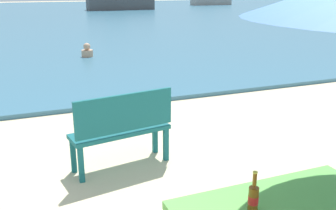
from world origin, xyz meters
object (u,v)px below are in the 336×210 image
Objects in this scene: bench_teal_center at (123,126)px; swimmer_person at (87,51)px; beer_bottle_amber at (253,196)px; boat_barge at (120,1)px.

swimmer_person is at bearing 82.81° from bench_teal_center.
bench_teal_center is (-0.21, 2.33, -0.31)m from beer_bottle_amber.
boat_barge is (8.21, 30.63, 0.32)m from bench_teal_center.
beer_bottle_amber is 0.21× the size of bench_teal_center.
bench_teal_center is at bearing -97.19° from swimmer_person.
swimmer_person is at bearing -107.39° from boat_barge.
swimmer_person is 24.35m from boat_barge.
beer_bottle_amber is at bearing -103.64° from boat_barge.
boat_barge is (8.00, 32.97, 0.01)m from beer_bottle_amber.
bench_teal_center is 0.21× the size of boat_barge.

